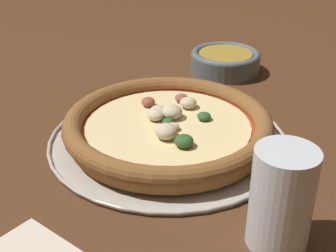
% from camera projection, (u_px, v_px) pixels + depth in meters
% --- Properties ---
extents(ground_plane, '(3.00, 3.00, 0.00)m').
position_uv_depth(ground_plane, '(168.00, 142.00, 0.70)').
color(ground_plane, '#4C2D19').
extents(pizza_tray, '(0.35, 0.35, 0.01)m').
position_uv_depth(pizza_tray, '(168.00, 139.00, 0.70)').
color(pizza_tray, '#B7B2A8').
rests_on(pizza_tray, ground_plane).
extents(pizza, '(0.31, 0.31, 0.04)m').
position_uv_depth(pizza, '(168.00, 126.00, 0.69)').
color(pizza, '#A86B33').
rests_on(pizza, pizza_tray).
extents(bowl_near, '(0.14, 0.14, 0.04)m').
position_uv_depth(bowl_near, '(225.00, 61.00, 0.94)').
color(bowl_near, slate).
rests_on(bowl_near, ground_plane).
extents(drinking_cup, '(0.07, 0.07, 0.11)m').
position_uv_depth(drinking_cup, '(281.00, 199.00, 0.48)').
color(drinking_cup, silver).
rests_on(drinking_cup, ground_plane).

